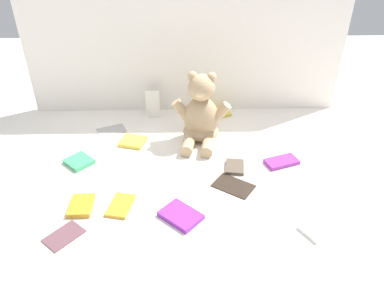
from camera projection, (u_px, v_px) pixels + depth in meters
ground_plane at (187, 151)px, 1.51m from camera, size 3.20×3.20×0.00m
backdrop_drape at (185, 43)px, 1.66m from camera, size 1.45×0.03×0.66m
teddy_bear at (201, 116)px, 1.53m from camera, size 0.25×0.24×0.30m
book_case_0 at (79, 161)px, 1.43m from camera, size 0.13×0.13×0.02m
book_case_1 at (81, 206)px, 1.22m from camera, size 0.08×0.11×0.02m
book_case_2 at (214, 114)px, 1.77m from camera, size 0.16×0.14×0.01m
book_case_3 at (133, 141)px, 1.56m from camera, size 0.12×0.11×0.02m
book_case_4 at (233, 185)px, 1.32m from camera, size 0.17×0.15×0.01m
book_case_5 at (64, 235)px, 1.12m from camera, size 0.13×0.13×0.01m
book_case_6 at (153, 104)px, 1.73m from camera, size 0.07×0.02×0.13m
book_case_7 at (282, 162)px, 1.43m from camera, size 0.14×0.11×0.02m
book_case_8 at (235, 167)px, 1.41m from camera, size 0.08×0.10×0.01m
book_case_9 at (111, 130)px, 1.65m from camera, size 0.14×0.12×0.01m
book_case_10 at (121, 205)px, 1.23m from camera, size 0.09×0.13×0.01m
book_case_11 at (181, 215)px, 1.18m from camera, size 0.15×0.15×0.02m
book_case_12 at (322, 227)px, 1.14m from camera, size 0.16×0.14×0.01m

